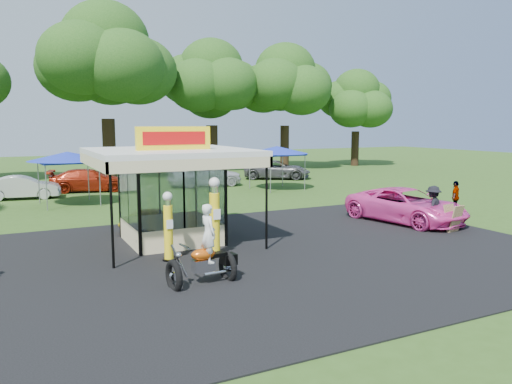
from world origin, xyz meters
TOP-DOWN VIEW (x-y plane):
  - ground at (0.00, 0.00)m, footprint 120.00×120.00m
  - asphalt_apron at (0.00, 2.00)m, footprint 20.00×14.00m
  - gas_station_kiosk at (-2.00, 4.99)m, footprint 5.40×5.40m
  - gas_pump_left at (-2.84, 2.55)m, footprint 0.41×0.41m
  - gas_pump_right at (-1.34, 2.43)m, footprint 0.48×0.48m
  - motorcycle at (-2.57, -0.02)m, footprint 1.94×1.05m
  - spare_tires at (-3.11, 3.99)m, footprint 0.99×0.83m
  - a_frame_sign at (8.41, 1.58)m, footprint 0.65×0.63m
  - kiosk_car at (-2.00, 7.20)m, footprint 2.82×1.13m
  - pink_sedan at (8.21, 3.98)m, footprint 3.38×5.71m
  - spectator_east_a at (8.36, 2.60)m, footprint 1.31×1.07m
  - spectator_east_b at (12.03, 4.73)m, footprint 0.98×0.78m
  - bg_car_a at (-6.49, 18.95)m, footprint 4.18×1.92m
  - bg_car_b at (-2.60, 20.59)m, footprint 5.26×3.08m
  - bg_car_c at (4.86, 19.75)m, footprint 5.09×2.31m
  - bg_car_d at (11.59, 21.69)m, footprint 5.64×4.67m
  - tent_west at (-4.35, 15.61)m, footprint 4.03×4.03m
  - tent_east at (8.53, 16.17)m, footprint 4.04×4.04m
  - oak_far_c at (-0.02, 27.69)m, footprint 11.17×11.17m
  - oak_far_d at (9.43, 29.90)m, footprint 9.63×9.63m
  - oak_far_e at (16.24, 28.65)m, footprint 9.56×9.56m
  - oak_far_f at (24.67, 28.91)m, footprint 7.88×7.88m

SIDE VIEW (x-z plane):
  - ground at x=0.00m, z-range 0.00..0.00m
  - asphalt_apron at x=0.00m, z-range 0.00..0.04m
  - spare_tires at x=-3.11m, z-range -0.01..0.78m
  - kiosk_car at x=-2.00m, z-range 0.00..0.96m
  - a_frame_sign at x=8.41m, z-range 0.01..1.11m
  - bg_car_a at x=-6.49m, z-range 0.00..1.33m
  - bg_car_b at x=-2.60m, z-range 0.00..1.43m
  - bg_car_d at x=11.59m, z-range 0.00..1.43m
  - pink_sedan at x=8.21m, z-range 0.00..1.49m
  - spectator_east_b at x=12.03m, z-range 0.00..1.55m
  - bg_car_c at x=4.86m, z-range 0.00..1.69m
  - motorcycle at x=-2.57m, z-range -0.25..2.01m
  - spectator_east_a at x=8.36m, z-range 0.00..1.76m
  - gas_pump_left at x=-2.84m, z-range -0.05..2.16m
  - gas_pump_right at x=-1.34m, z-range -0.05..2.54m
  - gas_station_kiosk at x=-2.00m, z-range -0.31..3.87m
  - tent_west at x=-4.35m, z-range 1.14..3.96m
  - tent_east at x=8.53m, z-range 1.14..3.97m
  - oak_far_f at x=24.67m, z-range 1.35..10.85m
  - oak_far_e at x=16.24m, z-range 1.57..12.95m
  - oak_far_d at x=9.43m, z-range 1.57..13.03m
  - oak_far_c at x=-0.02m, z-range 1.77..14.93m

